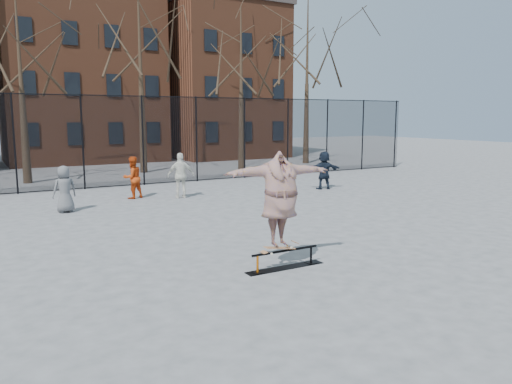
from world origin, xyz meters
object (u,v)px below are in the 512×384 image
skate_rail (285,261)px  skater (280,200)px  bystander_navy (324,170)px  bystander_red (132,178)px  bystander_grey (65,189)px  bystander_white (181,176)px  skateboard (280,248)px

skate_rail → skater: size_ratio=0.76×
bystander_navy → bystander_red: bearing=4.6°
bystander_grey → bystander_red: (2.70, 1.62, 0.03)m
bystander_white → bystander_red: bearing=-11.7°
skater → bystander_navy: bearing=52.2°
bystander_grey → bystander_white: bystander_white is taller
skate_rail → bystander_red: bearing=90.7°
skateboard → skater: (-0.00, 0.00, 1.00)m
skater → bystander_grey: 9.02m
bystander_grey → bystander_white: (4.32, 0.77, 0.10)m
skate_rail → bystander_navy: bearing=48.1°
bystander_red → bystander_white: size_ratio=0.92×
skateboard → skate_rail: bearing=0.0°
skateboard → bystander_red: bystander_red is taller
skateboard → skater: 1.00m
skateboard → bystander_white: (1.63, 9.36, 0.43)m
bystander_grey → bystander_white: 4.38m
skate_rail → skateboard: size_ratio=2.40×
skate_rail → skater: (-0.14, 0.00, 1.28)m
skateboard → bystander_red: size_ratio=0.47×
skate_rail → bystander_red: bystander_red is taller
bystander_white → skate_rail: bearing=97.1°
bystander_white → bystander_navy: bystander_white is taller
skater → bystander_navy: (7.77, 8.49, -0.62)m
bystander_navy → skateboard: bearing=64.7°
skate_rail → bystander_red: size_ratio=1.12×
bystander_red → bystander_white: bystander_white is taller
skateboard → skater: size_ratio=0.31×
skateboard → bystander_red: bearing=89.9°
bystander_grey → bystander_red: 3.15m
bystander_white → bystander_navy: size_ratio=1.06×
skater → bystander_white: bearing=84.8°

